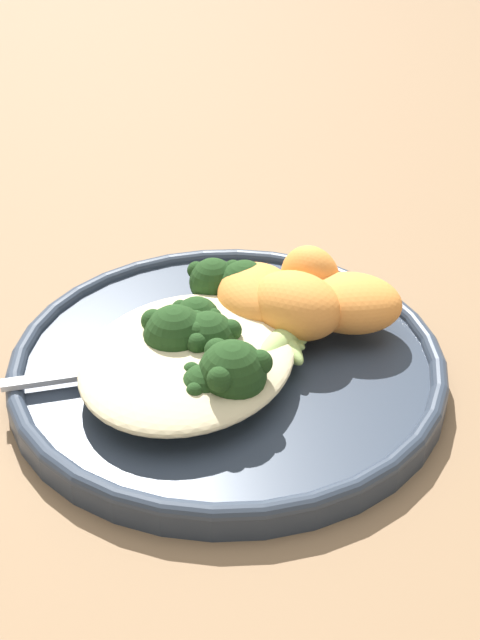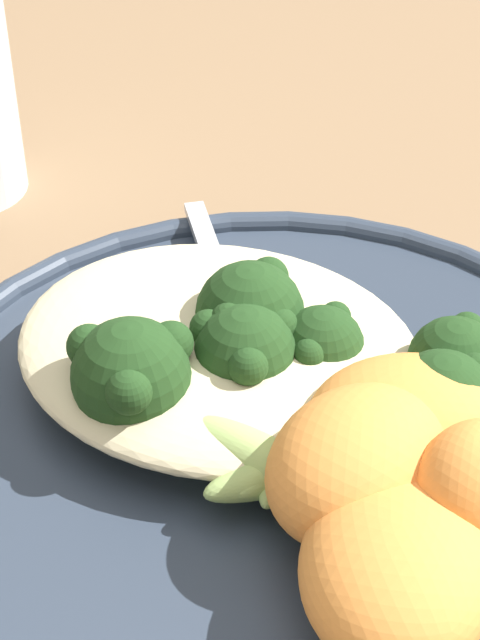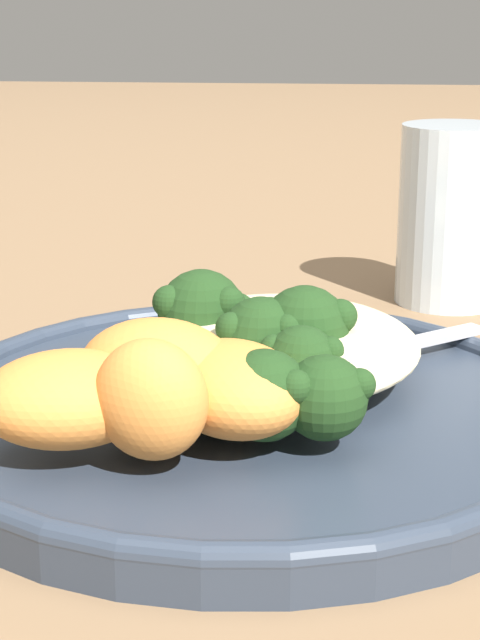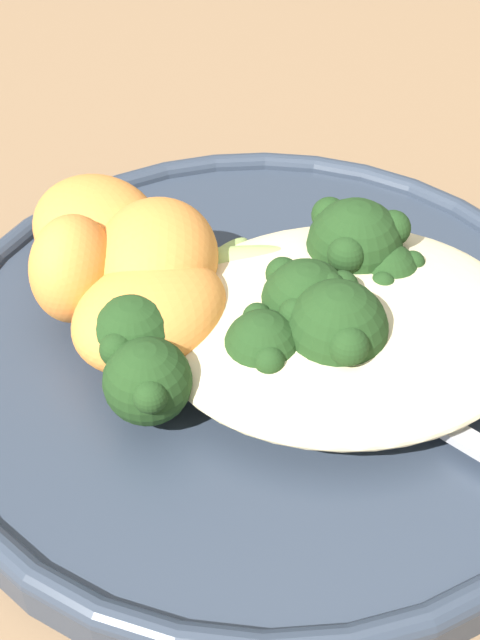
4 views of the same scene
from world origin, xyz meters
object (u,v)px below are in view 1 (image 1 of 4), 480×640
at_px(broccoli_stalk_0, 253,298).
at_px(sweet_potato_chunk_3, 263,297).
at_px(quinoa_mound, 188,359).
at_px(broccoli_stalk_2, 213,325).
at_px(sweet_potato_chunk_1, 295,305).
at_px(plate, 228,366).
at_px(sweet_potato_chunk_2, 310,277).
at_px(spoon, 111,368).
at_px(broccoli_stalk_6, 244,367).
at_px(sweet_potato_chunk_0, 350,303).
at_px(broccoli_stalk_4, 216,340).
at_px(broccoli_stalk_1, 230,297).
at_px(broccoli_stalk_5, 221,379).
at_px(broccoli_stalk_3, 190,338).

xyz_separation_m(broccoli_stalk_0, sweet_potato_chunk_3, (0.00, -0.01, 0.00)).
bearing_deg(broccoli_stalk_0, sweet_potato_chunk_3, -128.80).
bearing_deg(quinoa_mound, broccoli_stalk_2, 1.43).
relative_size(quinoa_mound, broccoli_stalk_2, 1.67).
height_order(broccoli_stalk_2, sweet_potato_chunk_1, sweet_potato_chunk_1).
height_order(plate, sweet_potato_chunk_2, sweet_potato_chunk_2).
height_order(sweet_potato_chunk_2, spoon, sweet_potato_chunk_2).
relative_size(broccoli_stalk_6, sweet_potato_chunk_3, 1.65).
height_order(sweet_potato_chunk_1, sweet_potato_chunk_2, sweet_potato_chunk_2).
xyz_separation_m(broccoli_stalk_0, sweet_potato_chunk_0, (0.02, -0.06, 0.00)).
relative_size(quinoa_mound, sweet_potato_chunk_3, 2.26).
distance_m(broccoli_stalk_0, broccoli_stalk_6, 0.08).
xyz_separation_m(broccoli_stalk_4, spoon, (-0.04, 0.06, -0.01)).
xyz_separation_m(broccoli_stalk_0, sweet_potato_chunk_1, (-0.00, -0.03, 0.01)).
bearing_deg(broccoli_stalk_6, broccoli_stalk_1, -140.69).
height_order(broccoli_stalk_1, sweet_potato_chunk_0, sweet_potato_chunk_0).
bearing_deg(sweet_potato_chunk_2, sweet_potato_chunk_0, -108.40).
height_order(broccoli_stalk_2, sweet_potato_chunk_3, sweet_potato_chunk_3).
relative_size(quinoa_mound, broccoli_stalk_5, 1.52).
distance_m(broccoli_stalk_1, sweet_potato_chunk_3, 0.02).
xyz_separation_m(broccoli_stalk_3, sweet_potato_chunk_2, (0.10, -0.05, 0.00)).
relative_size(broccoli_stalk_2, broccoli_stalk_4, 1.23).
bearing_deg(sweet_potato_chunk_1, sweet_potato_chunk_3, 77.09).
distance_m(broccoli_stalk_6, spoon, 0.09).
distance_m(broccoli_stalk_0, broccoli_stalk_2, 0.04).
bearing_deg(sweet_potato_chunk_1, spoon, 136.17).
height_order(broccoli_stalk_3, broccoli_stalk_5, broccoli_stalk_3).
relative_size(sweet_potato_chunk_1, sweet_potato_chunk_3, 0.97).
relative_size(broccoli_stalk_0, sweet_potato_chunk_3, 1.33).
xyz_separation_m(broccoli_stalk_4, sweet_potato_chunk_2, (0.09, -0.03, 0.01)).
distance_m(broccoli_stalk_0, spoon, 0.11).
distance_m(quinoa_mound, broccoli_stalk_4, 0.02).
bearing_deg(broccoli_stalk_4, broccoli_stalk_3, -18.00).
xyz_separation_m(quinoa_mound, broccoli_stalk_4, (0.02, -0.01, 0.01)).
xyz_separation_m(broccoli_stalk_2, broccoli_stalk_3, (-0.03, 0.00, 0.01)).
xyz_separation_m(broccoli_stalk_1, sweet_potato_chunk_0, (0.02, -0.08, 0.00)).
xyz_separation_m(broccoli_stalk_5, sweet_potato_chunk_3, (0.09, 0.01, 0.01)).
xyz_separation_m(broccoli_stalk_0, broccoli_stalk_2, (-0.04, 0.01, -0.00)).
bearing_deg(broccoli_stalk_5, plate, -141.67).
relative_size(sweet_potato_chunk_0, sweet_potato_chunk_1, 1.06).
distance_m(quinoa_mound, broccoli_stalk_1, 0.07).
height_order(plate, sweet_potato_chunk_1, sweet_potato_chunk_1).
distance_m(broccoli_stalk_2, broccoli_stalk_4, 0.02).
relative_size(broccoli_stalk_1, broccoli_stalk_5, 1.07).
bearing_deg(sweet_potato_chunk_2, spoon, 146.26).
xyz_separation_m(plate, broccoli_stalk_3, (-0.02, 0.02, 0.03)).
relative_size(broccoli_stalk_0, sweet_potato_chunk_0, 1.29).
bearing_deg(plate, broccoli_stalk_3, 135.83).
bearing_deg(quinoa_mound, spoon, 114.57).
relative_size(quinoa_mound, sweet_potato_chunk_2, 3.32).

